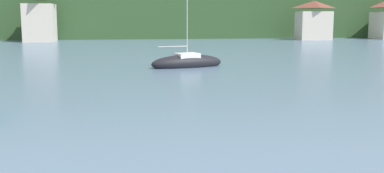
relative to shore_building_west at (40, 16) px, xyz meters
The scene contains 4 objects.
wooded_hillside 48.60m from the shore_building_west, 55.24° to the left, with size 352.00×61.94×33.20m.
shore_building_west is the anchor object (origin of this frame).
shore_building_westcentral 48.70m from the shore_building_west, ahead, with size 6.19×4.05×7.10m.
sailboat_far_0 48.49m from the shore_building_west, 67.13° to the right, with size 6.70×3.80×9.65m.
Camera 1 is at (-3.09, 24.55, 4.16)m, focal length 43.78 mm.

